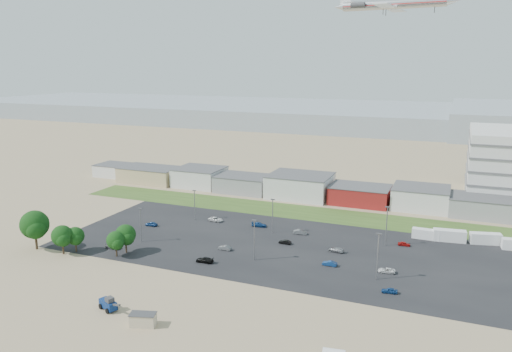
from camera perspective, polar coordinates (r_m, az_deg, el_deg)
The scene contains 35 objects.
ground at distance 118.53m, azimuth -2.54°, elevation -10.85°, with size 700.00×700.00×0.00m, color #978760.
parking_lot at distance 134.02m, azimuth 3.03°, elevation -8.02°, with size 120.00×50.00×0.01m, color black.
grass_strip at distance 164.35m, azimuth 5.07°, elevation -4.12°, with size 160.00×16.00×0.02m, color #344D1D.
hills_backdrop at distance 415.87m, azimuth 21.39°, elevation 5.84°, with size 700.00×200.00×9.00m, color gray, non-canonical shape.
building_row at distance 185.97m, azimuth 1.82°, elevation -0.83°, with size 170.00×20.00×8.00m, color silver, non-canonical shape.
portable_shed at distance 97.91m, azimuth -12.79°, elevation -15.71°, with size 4.83×2.51×2.43m, color #C2B393, non-canonical shape.
telehandler at distance 105.19m, azimuth -16.57°, elevation -13.72°, with size 6.84×2.28×2.85m, color navy, non-canonical shape.
box_trailer_a at distance 146.63m, azimuth 18.84°, elevation -6.30°, with size 7.29×2.28×2.73m, color silver, non-canonical shape.
box_trailer_b at distance 146.89m, azimuth 21.24°, elevation -6.36°, with size 8.47×2.65×3.17m, color silver, non-canonical shape.
box_trailer_c at distance 148.52m, azimuth 24.75°, elevation -6.51°, with size 7.93×2.48×2.97m, color silver, non-canonical shape.
tree_far_left at distance 142.05m, azimuth -23.95°, elevation -5.41°, with size 7.86×7.86×11.78m, color black, non-canonical shape.
tree_left at distance 136.29m, azimuth -21.27°, elevation -6.62°, with size 5.73×5.73×8.59m, color black, non-canonical shape.
tree_mid at distance 137.00m, azimuth -19.95°, elevation -6.66°, with size 4.98×4.98×7.47m, color black, non-canonical shape.
tree_right at distance 132.40m, azimuth -14.68°, elevation -6.75°, with size 5.64×5.64×8.46m, color black, non-canonical shape.
tree_near at distance 130.61m, azimuth -15.72°, elevation -7.30°, with size 5.00×5.00×7.50m, color black, non-canonical shape.
lightpole_front_l at distance 139.19m, azimuth -13.02°, elevation -5.48°, with size 1.11×0.46×9.45m, color slate, non-canonical shape.
lightpole_front_m at distance 123.11m, azimuth -0.18°, elevation -7.34°, with size 1.22×0.51×10.33m, color slate, non-canonical shape.
lightpole_front_r at distance 115.58m, azimuth 13.73°, elevation -8.94°, with size 1.28×0.53×10.86m, color slate, non-canonical shape.
lightpole_back_l at distance 155.93m, azimuth -7.02°, elevation -3.30°, with size 1.10×0.46×9.39m, color slate, non-canonical shape.
lightpole_back_m at distance 142.87m, azimuth 1.91°, elevation -4.58°, with size 1.17×0.49×9.94m, color slate, non-canonical shape.
lightpole_back_r at distance 137.03m, azimuth 14.69°, elevation -5.57°, with size 1.27×0.53×10.77m, color slate, non-canonical shape.
airliner at distance 209.88m, azimuth 15.43°, elevation 18.42°, with size 48.17×32.84×14.23m, color silver, non-canonical shape.
parked_car_0 at distance 121.44m, azimuth 14.70°, elevation -10.40°, with size 1.84×4.00×1.11m, color silver.
parked_car_1 at distance 122.65m, azimuth 8.42°, elevation -9.85°, with size 1.26×3.61×1.19m, color navy.
parked_car_2 at distance 111.62m, azimuth 15.01°, elevation -12.52°, with size 1.34×3.34×1.14m, color navy.
parked_car_3 at distance 123.89m, azimuth -5.90°, elevation -9.52°, with size 1.82×4.47×1.30m, color black.
parked_car_4 at distance 131.33m, azimuth -3.59°, elevation -8.19°, with size 1.26×3.62×1.19m, color #595B5E.
parked_car_5 at distance 153.00m, azimuth -11.88°, elevation -5.38°, with size 1.51×3.75×1.28m, color navy.
parked_car_6 at distance 149.08m, azimuth 0.36°, elevation -5.58°, with size 1.83×4.50×1.31m, color navy.
parked_car_7 at distance 135.48m, azimuth 3.34°, elevation -7.54°, with size 1.19×3.40×1.12m, color black.
parked_car_8 at distance 139.64m, azimuth 16.57°, elevation -7.44°, with size 1.31×3.26×1.11m, color maroon.
parked_car_9 at distance 154.55m, azimuth -4.63°, elevation -4.96°, with size 2.14×4.64×1.29m, color silver.
parked_car_10 at distance 137.25m, azimuth -16.03°, elevation -7.72°, with size 1.79×4.41×1.28m, color #595B5E.
parked_car_11 at distance 143.21m, azimuth 5.09°, elevation -6.40°, with size 1.37×3.93×1.30m, color #595B5E.
parked_car_12 at distance 131.36m, azimuth 9.13°, elevation -8.33°, with size 1.67×4.10×1.19m, color #A5A5AA.
Camera 1 is at (45.82, -98.64, 47.13)m, focal length 35.00 mm.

